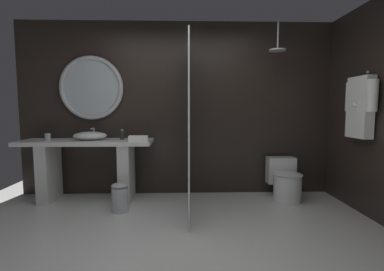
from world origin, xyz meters
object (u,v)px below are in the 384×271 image
vessel_sink (90,136)px  soap_dispenser (122,135)px  rain_shower_head (278,48)px  tumbler_cup (48,137)px  hanging_bathrobe (360,105)px  waste_bin (120,197)px  round_wall_mirror (91,88)px  toilet (285,181)px  folded_hand_towel (138,139)px

vessel_sink → soap_dispenser: bearing=2.7°
vessel_sink → rain_shower_head: size_ratio=1.17×
tumbler_cup → soap_dispenser: (1.04, 0.02, 0.02)m
hanging_bathrobe → waste_bin: bearing=177.2°
rain_shower_head → round_wall_mirror: bearing=173.2°
toilet → folded_hand_towel: size_ratio=2.32×
soap_dispenser → folded_hand_towel: bearing=-40.9°
rain_shower_head → folded_hand_towel: size_ratio=1.54×
hanging_bathrobe → vessel_sink: bearing=169.5°
tumbler_cup → toilet: tumbler_cup is taller
tumbler_cup → rain_shower_head: 3.45m
round_wall_mirror → soap_dispenser: bearing=-25.1°
tumbler_cup → round_wall_mirror: round_wall_mirror is taller
hanging_bathrobe → toilet: hanging_bathrobe is taller
rain_shower_head → vessel_sink: bearing=178.5°
toilet → waste_bin: bearing=-169.5°
tumbler_cup → waste_bin: 1.42m
rain_shower_head → waste_bin: (-2.11, -0.43, -1.96)m
round_wall_mirror → rain_shower_head: rain_shower_head is taller
tumbler_cup → rain_shower_head: bearing=-1.2°
vessel_sink → hanging_bathrobe: bearing=-10.5°
hanging_bathrobe → rain_shower_head: bearing=145.6°
rain_shower_head → toilet: rain_shower_head is taller
rain_shower_head → waste_bin: 2.91m
tumbler_cup → toilet: bearing=-1.3°
vessel_sink → tumbler_cup: vessel_sink is taller
hanging_bathrobe → folded_hand_towel: (-2.75, 0.43, -0.45)m
round_wall_mirror → toilet: bearing=-6.5°
waste_bin → rain_shower_head: bearing=11.5°
waste_bin → tumbler_cup: bearing=155.7°
hanging_bathrobe → waste_bin: (-2.95, 0.15, -1.17)m
folded_hand_towel → soap_dispenser: bearing=139.1°
vessel_sink → waste_bin: size_ratio=1.24×
round_wall_mirror → folded_hand_towel: round_wall_mirror is taller
round_wall_mirror → toilet: round_wall_mirror is taller
round_wall_mirror → rain_shower_head: bearing=-6.8°
folded_hand_towel → hanging_bathrobe: bearing=-8.9°
vessel_sink → tumbler_cup: (-0.59, 0.00, -0.01)m
soap_dispenser → rain_shower_head: 2.49m
round_wall_mirror → toilet: 3.15m
soap_dispenser → toilet: soap_dispenser is taller
tumbler_cup → vessel_sink: bearing=-0.3°
round_wall_mirror → hanging_bathrobe: 3.63m
vessel_sink → hanging_bathrobe: hanging_bathrobe is taller
rain_shower_head → waste_bin: rain_shower_head is taller
hanging_bathrobe → soap_dispenser: bearing=167.6°
soap_dispenser → waste_bin: (0.07, -0.52, -0.75)m
round_wall_mirror → waste_bin: (0.55, -0.75, -1.43)m
round_wall_mirror → waste_bin: 1.70m
soap_dispenser → rain_shower_head: size_ratio=0.38×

